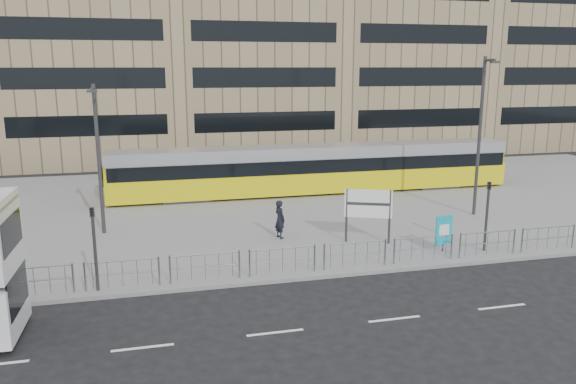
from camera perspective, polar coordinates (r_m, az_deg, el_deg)
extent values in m
plane|color=black|center=(21.97, 1.55, -8.96)|extent=(120.00, 120.00, 0.00)
cube|color=gray|center=(33.13, -3.97, -1.38)|extent=(64.00, 24.00, 0.15)
cube|color=gray|center=(21.98, 1.51, -8.74)|extent=(64.00, 0.25, 0.17)
cube|color=#907D5D|center=(53.95, -19.37, 15.06)|extent=(14.00, 16.00, 22.00)
cube|color=#907D5D|center=(54.64, -4.04, 16.73)|extent=(14.00, 16.00, 24.00)
cube|color=#907D5D|center=(58.63, 10.06, 14.83)|extent=(14.00, 16.00, 21.00)
cube|color=#907D5D|center=(65.55, 21.76, 14.77)|extent=(14.00, 16.00, 23.00)
cylinder|color=gray|center=(22.59, 6.14, -5.18)|extent=(32.00, 0.05, 0.05)
cylinder|color=gray|center=(22.75, 6.11, -6.38)|extent=(32.00, 0.04, 0.04)
cube|color=white|center=(18.79, 7.90, -12.97)|extent=(62.00, 0.12, 0.01)
cube|color=yellow|center=(36.05, 2.84, 1.34)|extent=(25.79, 2.49, 1.47)
cube|color=black|center=(35.86, 2.86, 2.92)|extent=(25.43, 2.53, 0.83)
cube|color=#B9B9BE|center=(35.74, 2.87, 4.16)|extent=(25.79, 2.30, 0.74)
cube|color=yellow|center=(41.15, 19.58, 2.88)|extent=(1.11, 2.08, 2.39)
cube|color=yellow|center=(34.55, -17.18, 1.30)|extent=(1.11, 2.08, 2.39)
cylinder|color=#2D2D30|center=(35.92, 2.86, 2.42)|extent=(2.20, 2.20, 2.76)
cube|color=#2D2D30|center=(39.31, 14.50, 0.94)|extent=(2.77, 2.32, 0.46)
cube|color=#2D2D30|center=(34.78, -10.38, -0.36)|extent=(2.77, 2.32, 0.46)
cylinder|color=#2D2D30|center=(25.91, 5.97, -2.39)|extent=(0.11, 0.11, 2.49)
cylinder|color=#2D2D30|center=(25.90, 10.28, -2.53)|extent=(0.11, 0.11, 2.49)
cube|color=white|center=(25.74, 8.16, -1.19)|extent=(2.04, 0.90, 1.30)
cylinder|color=#2D2D30|center=(25.57, 15.48, -4.91)|extent=(0.06, 0.06, 0.86)
cube|color=#0DA3BF|center=(25.42, 15.55, -3.75)|extent=(0.85, 0.22, 1.29)
cube|color=white|center=(25.38, 15.59, -3.78)|extent=(0.53, 0.11, 0.54)
imported|color=black|center=(26.41, -0.84, -2.77)|extent=(0.63, 0.77, 1.83)
cylinder|color=#2D2D30|center=(21.29, -19.01, -5.68)|extent=(0.12, 0.12, 3.00)
imported|color=#2D2D30|center=(20.98, -19.22, -2.82)|extent=(0.18, 0.21, 1.00)
cylinder|color=#2D2D30|center=(25.93, 19.52, -2.47)|extent=(0.12, 0.12, 3.00)
imported|color=#2D2D30|center=(25.68, 19.70, -0.10)|extent=(0.22, 0.25, 1.00)
cylinder|color=#2D2D30|center=(28.10, -18.66, 3.06)|extent=(0.18, 0.18, 7.16)
cylinder|color=#2D2D30|center=(27.38, -19.23, 9.90)|extent=(0.14, 0.90, 0.14)
cube|color=#2D2D30|center=(26.94, -19.30, 9.65)|extent=(0.45, 0.20, 0.12)
cylinder|color=#2D2D30|center=(31.69, 18.86, 5.25)|extent=(0.18, 0.18, 8.45)
cylinder|color=#2D2D30|center=(31.14, 19.80, 12.50)|extent=(0.14, 0.90, 0.14)
cube|color=#2D2D30|center=(30.76, 20.26, 12.29)|extent=(0.45, 0.20, 0.12)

